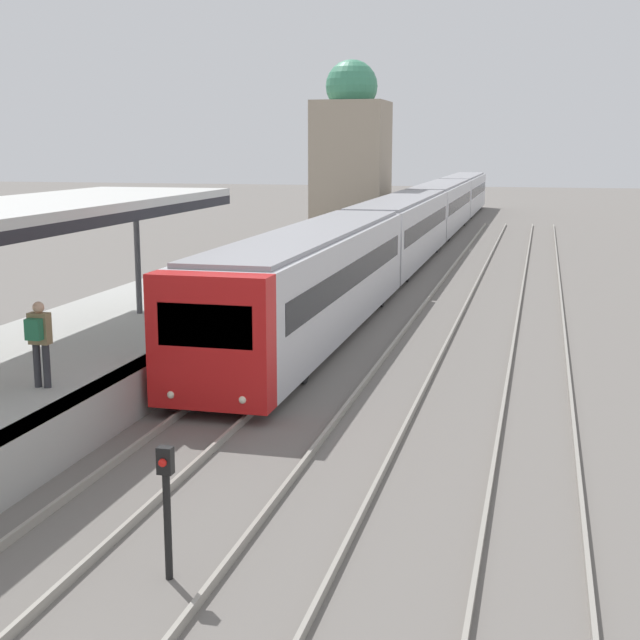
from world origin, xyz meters
The scene contains 4 objects.
person_on_platform centered at (-2.68, 10.11, 2.03)m, with size 0.40×0.40×1.66m.
train_near centered at (0.00, 45.26, 1.76)m, with size 2.60×66.90×3.17m.
signal_post_near centered at (1.91, 5.46, 1.13)m, with size 0.20×0.21×1.82m.
distant_domed_building centered at (-4.18, 45.45, 4.77)m, with size 4.00×4.00×10.26m.
Camera 1 is at (6.45, -4.56, 5.60)m, focal length 50.00 mm.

